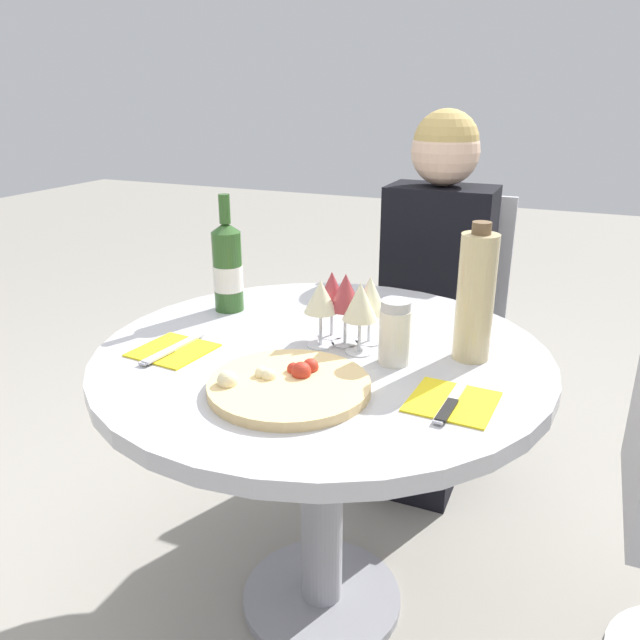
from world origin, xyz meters
TOP-DOWN VIEW (x-y plane):
  - ground_plane at (0.00, 0.00)m, footprint 12.00×12.00m
  - dining_table at (0.00, 0.00)m, footprint 0.99×0.99m
  - chair_behind_diner at (0.07, 0.86)m, footprint 0.42×0.42m
  - seated_diner at (0.07, 0.72)m, footprint 0.33×0.43m
  - pizza_large at (0.02, -0.21)m, footprint 0.31×0.31m
  - wine_bottle at (-0.32, 0.15)m, footprint 0.07×0.07m
  - tall_carafe at (0.31, 0.08)m, footprint 0.08×0.08m
  - sugar_shaker at (0.16, -0.01)m, footprint 0.07×0.07m
  - wine_glass_front_left at (-0.01, 0.02)m, footprint 0.07×0.07m
  - wine_glass_back_left at (-0.01, 0.08)m, footprint 0.07×0.07m
  - wine_glass_center at (0.03, 0.05)m, footprint 0.08×0.08m
  - wine_glass_front_right at (0.08, 0.02)m, footprint 0.08×0.08m
  - wine_glass_back_right at (0.08, 0.08)m, footprint 0.08×0.08m
  - place_setting_left at (-0.29, -0.14)m, footprint 0.16×0.19m
  - place_setting_right at (0.31, -0.14)m, footprint 0.16×0.19m

SIDE VIEW (x-z plane):
  - ground_plane at x=0.00m, z-range 0.00..0.00m
  - chair_behind_diner at x=0.07m, z-range -0.02..0.88m
  - seated_diner at x=0.07m, z-range -0.04..1.15m
  - dining_table at x=0.00m, z-range 0.23..0.93m
  - place_setting_left at x=-0.29m, z-range 0.70..0.71m
  - place_setting_right at x=0.31m, z-range 0.70..0.71m
  - pizza_large at x=0.02m, z-range 0.69..0.74m
  - sugar_shaker at x=0.16m, z-range 0.70..0.84m
  - wine_glass_back_right at x=0.08m, z-range 0.74..0.89m
  - wine_glass_front_left at x=-0.01m, z-range 0.74..0.89m
  - wine_glass_back_left at x=-0.01m, z-range 0.74..0.89m
  - wine_bottle at x=-0.32m, z-range 0.67..0.96m
  - wine_glass_front_right at x=0.08m, z-range 0.74..0.90m
  - wine_glass_center at x=0.03m, z-range 0.74..0.90m
  - tall_carafe at x=0.31m, z-range 0.70..0.99m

